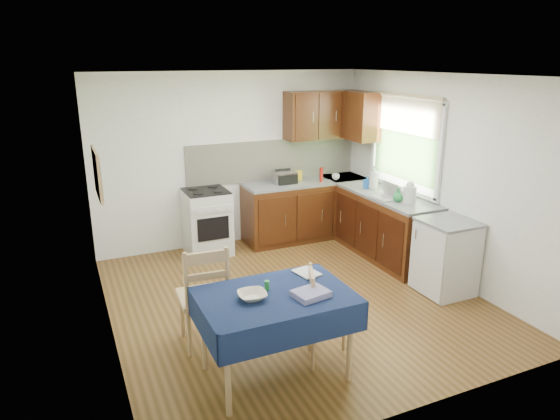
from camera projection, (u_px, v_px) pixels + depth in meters
name	position (u px, v px, depth m)	size (l,w,h in m)	color
floor	(294.00, 298.00, 5.77)	(4.20, 4.20, 0.00)	#4F3515
ceiling	(296.00, 75.00, 5.04)	(4.00, 4.20, 0.02)	white
wall_back	(232.00, 160.00, 7.24)	(4.00, 0.02, 2.50)	silver
wall_front	(422.00, 264.00, 3.57)	(4.00, 0.02, 2.50)	silver
wall_left	(101.00, 217.00, 4.62)	(0.02, 4.20, 2.50)	silver
wall_right	(440.00, 177.00, 6.18)	(0.02, 4.20, 2.50)	silver
base_cabinets	(341.00, 218.00, 7.27)	(1.90, 2.30, 0.86)	#321608
worktop_back	(306.00, 182.00, 7.49)	(1.90, 0.60, 0.04)	slate
worktop_right	(387.00, 196.00, 6.74)	(0.60, 1.70, 0.04)	slate
worktop_corner	(343.00, 178.00, 7.75)	(0.60, 0.60, 0.04)	slate
splashback	(274.00, 160.00, 7.49)	(2.70, 0.02, 0.60)	beige
upper_cabinets	(335.00, 115.00, 7.39)	(1.20, 0.85, 0.70)	#321608
stove	(207.00, 222.00, 7.01)	(0.60, 0.61, 0.92)	silver
window	(405.00, 137.00, 6.67)	(0.04, 1.48, 1.26)	#325623
fridge	(446.00, 257.00, 5.82)	(0.58, 0.60, 0.89)	silver
corkboard	(97.00, 174.00, 4.79)	(0.04, 0.62, 0.47)	tan
dining_table	(275.00, 306.00, 4.20)	(1.28, 0.87, 0.77)	#0E1A3B
chair_far	(205.00, 293.00, 4.67)	(0.49, 0.49, 1.05)	tan
chair_near	(325.00, 314.00, 4.46)	(0.52, 0.52, 0.90)	tan
toaster	(283.00, 177.00, 7.29)	(0.29, 0.18, 0.22)	#B5B5B9
sandwich_press	(285.00, 177.00, 7.32)	(0.30, 0.26, 0.17)	black
sauce_bottle	(321.00, 175.00, 7.38)	(0.05, 0.05, 0.22)	#B1180E
yellow_packet	(298.00, 175.00, 7.49)	(0.11, 0.07, 0.14)	yellow
dish_rack	(391.00, 196.00, 6.57)	(0.45, 0.34, 0.21)	#98989E
kettle	(410.00, 193.00, 6.32)	(0.17, 0.17, 0.28)	silver
cup	(336.00, 177.00, 7.53)	(0.12, 0.12, 0.09)	silver
soap_bottle_a	(374.00, 177.00, 6.96)	(0.13, 0.13, 0.33)	silver
soap_bottle_b	(367.00, 182.00, 7.05)	(0.08, 0.08, 0.18)	blue
soap_bottle_c	(398.00, 195.00, 6.38)	(0.13, 0.13, 0.17)	#279044
plate_bowl	(252.00, 296.00, 4.08)	(0.24, 0.24, 0.06)	beige
book	(299.00, 275.00, 4.51)	(0.18, 0.24, 0.02)	white
spice_jar	(267.00, 285.00, 4.23)	(0.04, 0.04, 0.08)	green
tea_towel	(311.00, 294.00, 4.12)	(0.28, 0.22, 0.05)	navy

